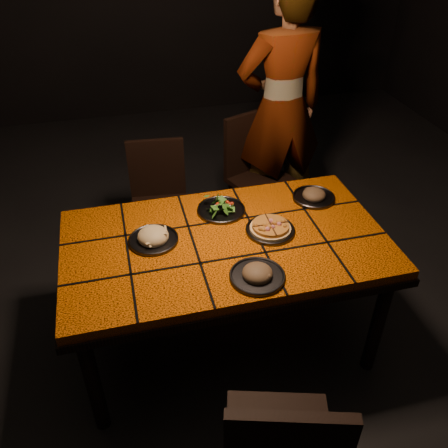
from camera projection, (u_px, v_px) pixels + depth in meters
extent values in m
cube|color=black|center=(225.00, 342.00, 2.81)|extent=(6.00, 7.00, 0.04)
cube|color=#D75C06|center=(225.00, 243.00, 2.37)|extent=(1.60, 0.90, 0.05)
cube|color=black|center=(225.00, 250.00, 2.40)|extent=(1.62, 0.92, 0.04)
cylinder|color=black|center=(93.00, 383.00, 2.17)|extent=(0.07, 0.07, 0.66)
cylinder|color=black|center=(377.00, 324.00, 2.45)|extent=(0.07, 0.07, 0.66)
cylinder|color=black|center=(90.00, 277.00, 2.75)|extent=(0.07, 0.07, 0.66)
cylinder|color=black|center=(320.00, 240.00, 3.03)|extent=(0.07, 0.07, 0.66)
cube|color=black|center=(279.00, 442.00, 1.83)|extent=(0.51, 0.51, 0.04)
cylinder|color=black|center=(311.00, 435.00, 2.09)|extent=(0.04, 0.04, 0.42)
cylinder|color=black|center=(236.00, 432.00, 2.10)|extent=(0.04, 0.04, 0.42)
cube|color=black|center=(160.00, 210.00, 3.18)|extent=(0.41, 0.41, 0.04)
cube|color=black|center=(157.00, 168.00, 3.19)|extent=(0.38, 0.08, 0.41)
cylinder|color=black|center=(140.00, 250.00, 3.17)|extent=(0.03, 0.03, 0.39)
cylinder|color=black|center=(186.00, 246.00, 3.20)|extent=(0.03, 0.03, 0.39)
cylinder|color=black|center=(140.00, 224.00, 3.41)|extent=(0.03, 0.03, 0.39)
cylinder|color=black|center=(183.00, 220.00, 3.44)|extent=(0.03, 0.03, 0.39)
cube|color=black|center=(263.00, 182.00, 3.41)|extent=(0.53, 0.53, 0.04)
cube|color=black|center=(248.00, 142.00, 3.39)|extent=(0.39, 0.19, 0.45)
cylinder|color=black|center=(258.00, 226.00, 3.36)|extent=(0.03, 0.03, 0.42)
cylinder|color=black|center=(293.00, 211.00, 3.51)|extent=(0.03, 0.03, 0.42)
cylinder|color=black|center=(231.00, 206.00, 3.57)|extent=(0.03, 0.03, 0.42)
cylinder|color=black|center=(264.00, 192.00, 3.73)|extent=(0.03, 0.03, 0.42)
imported|color=brown|center=(281.00, 109.00, 3.30)|extent=(0.70, 0.49, 1.81)
cylinder|color=#3D3D42|center=(270.00, 230.00, 2.40)|extent=(0.25, 0.25, 0.01)
torus|color=#3D3D42|center=(270.00, 229.00, 2.40)|extent=(0.25, 0.25, 0.01)
cylinder|color=#DAB070|center=(270.00, 228.00, 2.39)|extent=(0.21, 0.21, 0.01)
cylinder|color=#C08131|center=(270.00, 226.00, 2.39)|extent=(0.19, 0.19, 0.02)
cylinder|color=#3D3D42|center=(154.00, 240.00, 2.34)|extent=(0.25, 0.25, 0.01)
torus|color=#3D3D42|center=(153.00, 239.00, 2.33)|extent=(0.25, 0.25, 0.01)
ellipsoid|color=#D0BA89|center=(153.00, 236.00, 2.32)|extent=(0.15, 0.15, 0.08)
cylinder|color=#3D3D42|center=(221.00, 210.00, 2.55)|extent=(0.26, 0.26, 0.01)
torus|color=#3D3D42|center=(221.00, 209.00, 2.54)|extent=(0.26, 0.26, 0.01)
cylinder|color=#3D3D42|center=(257.00, 277.00, 2.12)|extent=(0.25, 0.25, 0.01)
torus|color=#3D3D42|center=(257.00, 275.00, 2.12)|extent=(0.25, 0.25, 0.01)
ellipsoid|color=brown|center=(257.00, 272.00, 2.11)|extent=(0.15, 0.15, 0.08)
cylinder|color=#3D3D42|center=(314.00, 198.00, 2.65)|extent=(0.24, 0.24, 0.01)
torus|color=#3D3D42|center=(314.00, 196.00, 2.65)|extent=(0.24, 0.24, 0.01)
ellipsoid|color=brown|center=(314.00, 194.00, 2.64)|extent=(0.14, 0.14, 0.08)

